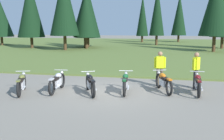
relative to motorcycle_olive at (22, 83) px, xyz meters
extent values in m
plane|color=gray|center=(3.66, 0.81, -0.44)|extent=(140.00, 140.00, 0.00)
cube|color=#5B7033|center=(3.66, 26.28, -0.39)|extent=(80.00, 44.00, 0.10)
cylinder|color=#47331E|center=(-4.27, 24.45, 0.22)|extent=(0.36, 0.36, 1.31)
cone|color=black|center=(-4.27, 24.45, 4.18)|extent=(3.37, 3.37, 6.62)
cylinder|color=#47331E|center=(10.99, 20.37, 0.46)|extent=(0.36, 0.36, 1.79)
cone|color=black|center=(10.99, 20.37, 4.74)|extent=(3.38, 3.38, 6.77)
cylinder|color=#47331E|center=(-3.66, 21.67, 0.31)|extent=(0.36, 0.36, 1.49)
cone|color=black|center=(-3.66, 21.67, 3.78)|extent=(3.16, 3.16, 5.46)
cylinder|color=#47331E|center=(-10.74, 21.29, 0.29)|extent=(0.36, 0.36, 1.45)
cone|color=black|center=(-10.74, 21.29, 4.61)|extent=(3.36, 3.36, 7.20)
cylinder|color=#47331E|center=(-17.41, 25.00, 0.23)|extent=(0.36, 0.36, 1.33)
cone|color=black|center=(-17.41, 25.00, 3.51)|extent=(3.49, 3.49, 5.24)
cylinder|color=#47331E|center=(-3.97, 22.24, 0.36)|extent=(0.36, 0.36, 1.60)
cone|color=black|center=(-3.97, 22.24, 3.84)|extent=(3.19, 3.19, 5.36)
cylinder|color=#47331E|center=(7.96, 37.98, 0.19)|extent=(0.36, 0.36, 1.26)
cone|color=black|center=(7.96, 37.98, 4.28)|extent=(2.58, 2.58, 6.92)
cylinder|color=#47331E|center=(4.54, 29.46, 0.30)|extent=(0.36, 0.36, 1.47)
cone|color=black|center=(4.54, 29.46, 4.55)|extent=(2.15, 2.15, 7.02)
cylinder|color=#47331E|center=(12.69, 25.04, 0.32)|extent=(0.36, 0.36, 1.52)
cone|color=black|center=(12.69, 25.04, 4.65)|extent=(3.12, 3.12, 7.12)
cylinder|color=#47331E|center=(-5.41, 19.05, 0.44)|extent=(0.36, 0.36, 1.76)
cone|color=black|center=(-5.41, 19.05, 4.86)|extent=(3.31, 3.31, 7.07)
cylinder|color=#47331E|center=(1.83, 36.51, 0.14)|extent=(0.36, 0.36, 1.15)
cone|color=black|center=(1.83, 36.51, 4.12)|extent=(2.08, 2.08, 6.81)
torus|color=black|center=(-0.25, 0.64, -0.09)|extent=(0.35, 0.69, 0.70)
torus|color=black|center=(0.26, -0.66, -0.09)|extent=(0.35, 0.69, 0.70)
cube|color=silver|center=(0.00, -0.01, -0.04)|extent=(0.42, 0.67, 0.28)
ellipsoid|color=brown|center=(-0.06, 0.16, 0.24)|extent=(0.42, 0.54, 0.22)
cube|color=black|center=(0.08, -0.22, 0.18)|extent=(0.38, 0.53, 0.10)
cube|color=brown|center=(0.26, -0.66, 0.25)|extent=(0.25, 0.35, 0.06)
cylinder|color=silver|center=(-0.22, 0.55, 0.42)|extent=(0.59, 0.26, 0.03)
sphere|color=silver|center=(-0.26, 0.66, 0.29)|extent=(0.14, 0.14, 0.14)
cylinder|color=silver|center=(0.24, -0.24, -0.14)|extent=(0.27, 0.54, 0.07)
torus|color=black|center=(1.31, 1.29, -0.09)|extent=(0.16, 0.71, 0.70)
torus|color=black|center=(1.43, -0.11, -0.09)|extent=(0.16, 0.71, 0.70)
cube|color=silver|center=(1.37, 0.59, -0.04)|extent=(0.25, 0.65, 0.28)
ellipsoid|color=#B7B7BC|center=(1.36, 0.77, 0.24)|extent=(0.30, 0.50, 0.22)
cube|color=black|center=(1.39, 0.37, 0.18)|extent=(0.26, 0.50, 0.10)
cube|color=#B7B7BC|center=(1.43, -0.11, 0.25)|extent=(0.16, 0.33, 0.06)
cylinder|color=silver|center=(1.32, 1.19, 0.42)|extent=(0.62, 0.08, 0.03)
sphere|color=silver|center=(1.31, 1.31, 0.29)|extent=(0.14, 0.14, 0.14)
cylinder|color=silver|center=(1.53, 0.30, -0.14)|extent=(0.11, 0.55, 0.07)
torus|color=black|center=(2.61, 1.13, -0.09)|extent=(0.39, 0.68, 0.70)
torus|color=black|center=(3.20, -0.14, -0.09)|extent=(0.39, 0.68, 0.70)
cube|color=silver|center=(2.91, 0.49, -0.04)|extent=(0.45, 0.66, 0.28)
ellipsoid|color=black|center=(2.83, 0.66, 0.24)|extent=(0.44, 0.54, 0.22)
cube|color=black|center=(3.00, 0.29, 0.18)|extent=(0.40, 0.53, 0.10)
cube|color=black|center=(3.20, -0.14, 0.25)|extent=(0.26, 0.35, 0.06)
cylinder|color=silver|center=(2.65, 1.04, 0.42)|extent=(0.58, 0.29, 0.03)
sphere|color=silver|center=(2.60, 1.15, 0.29)|extent=(0.14, 0.14, 0.14)
cylinder|color=silver|center=(3.16, 0.28, -0.14)|extent=(0.30, 0.53, 0.07)
torus|color=black|center=(4.26, 1.66, -0.09)|extent=(0.17, 0.71, 0.70)
torus|color=black|center=(4.40, 0.27, -0.09)|extent=(0.17, 0.71, 0.70)
cube|color=silver|center=(4.33, 0.97, -0.04)|extent=(0.27, 0.66, 0.28)
ellipsoid|color=#144C23|center=(4.31, 1.15, 0.24)|extent=(0.31, 0.50, 0.22)
cube|color=black|center=(4.35, 0.75, 0.18)|extent=(0.27, 0.50, 0.10)
cube|color=#144C23|center=(4.40, 0.27, 0.25)|extent=(0.17, 0.33, 0.06)
cylinder|color=silver|center=(4.27, 1.56, 0.42)|extent=(0.62, 0.10, 0.03)
sphere|color=silver|center=(4.26, 1.68, 0.29)|extent=(0.14, 0.14, 0.14)
cylinder|color=silver|center=(4.50, 0.68, -0.14)|extent=(0.13, 0.55, 0.07)
torus|color=black|center=(5.71, 2.14, -0.09)|extent=(0.33, 0.69, 0.70)
torus|color=black|center=(6.18, 0.82, -0.09)|extent=(0.33, 0.69, 0.70)
cube|color=silver|center=(5.95, 1.48, -0.04)|extent=(0.40, 0.67, 0.28)
ellipsoid|color=orange|center=(5.89, 1.65, 0.24)|extent=(0.40, 0.54, 0.22)
cube|color=black|center=(6.02, 1.27, 0.18)|extent=(0.37, 0.53, 0.10)
cube|color=orange|center=(6.18, 0.82, 0.25)|extent=(0.24, 0.35, 0.06)
cylinder|color=silver|center=(5.75, 2.04, 0.42)|extent=(0.60, 0.24, 0.03)
sphere|color=silver|center=(5.71, 2.15, 0.29)|extent=(0.14, 0.14, 0.14)
cylinder|color=silver|center=(6.18, 1.24, -0.14)|extent=(0.25, 0.54, 0.07)
torus|color=black|center=(7.39, 2.09, -0.09)|extent=(0.12, 0.70, 0.70)
torus|color=black|center=(7.35, 0.69, -0.09)|extent=(0.12, 0.70, 0.70)
cube|color=silver|center=(7.37, 1.39, -0.04)|extent=(0.22, 0.65, 0.28)
ellipsoid|color=maroon|center=(7.38, 1.57, 0.24)|extent=(0.28, 0.49, 0.22)
cube|color=black|center=(7.36, 1.17, 0.18)|extent=(0.24, 0.49, 0.10)
cube|color=maroon|center=(7.35, 0.69, 0.25)|extent=(0.15, 0.32, 0.06)
cylinder|color=silver|center=(7.39, 1.99, 0.42)|extent=(0.62, 0.05, 0.03)
sphere|color=silver|center=(7.39, 2.11, 0.29)|extent=(0.14, 0.14, 0.14)
cylinder|color=silver|center=(7.50, 1.09, -0.14)|extent=(0.09, 0.55, 0.07)
cylinder|color=black|center=(7.34, 2.36, 0.00)|extent=(0.14, 0.14, 0.88)
cylinder|color=black|center=(7.42, 2.52, 0.00)|extent=(0.14, 0.14, 0.88)
cube|color=#D8EA19|center=(7.38, 2.44, 0.72)|extent=(0.36, 0.42, 0.56)
sphere|color=#9E7051|center=(7.38, 2.44, 1.12)|extent=(0.22, 0.22, 0.22)
cylinder|color=#D8EA19|center=(7.27, 2.23, 0.70)|extent=(0.09, 0.09, 0.52)
cylinder|color=#D8EA19|center=(7.49, 2.64, 0.70)|extent=(0.09, 0.09, 0.52)
cylinder|color=#4C4233|center=(5.65, 2.55, 0.00)|extent=(0.14, 0.14, 0.88)
cylinder|color=#4C4233|center=(5.83, 2.57, 0.00)|extent=(0.14, 0.14, 0.88)
cube|color=#D8EA19|center=(5.74, 2.56, 0.72)|extent=(0.39, 0.26, 0.56)
sphere|color=#9E7051|center=(5.74, 2.56, 1.12)|extent=(0.22, 0.22, 0.22)
cylinder|color=#D8EA19|center=(5.52, 2.53, 0.70)|extent=(0.09, 0.09, 0.52)
cylinder|color=#D8EA19|center=(5.97, 2.59, 0.70)|extent=(0.09, 0.09, 0.52)
camera|label=1|loc=(6.03, -10.28, 2.42)|focal=43.30mm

